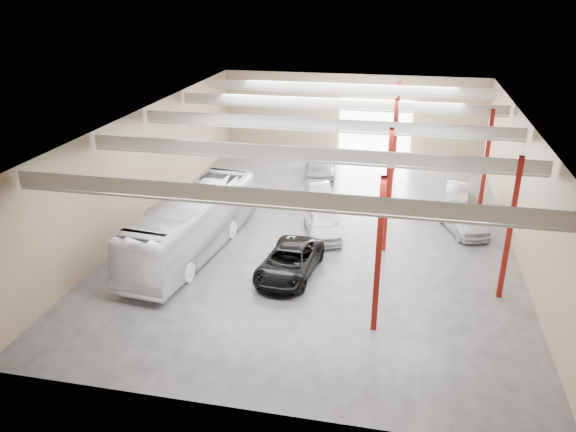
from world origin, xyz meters
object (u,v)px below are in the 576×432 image
at_px(black_sedan, 289,262).
at_px(car_right_near, 457,191).
at_px(coach_bus, 193,224).
at_px(car_row_c, 320,166).
at_px(car_right_far, 463,219).
at_px(car_row_b, 319,193).
at_px(car_row_a, 322,223).

height_order(black_sedan, car_right_near, black_sedan).
bearing_deg(coach_bus, black_sedan, -9.37).
relative_size(car_row_c, car_right_far, 1.18).
height_order(black_sedan, car_right_far, car_right_far).
xyz_separation_m(car_row_b, car_right_far, (9.20, -2.78, 0.11)).
xyz_separation_m(car_right_near, car_right_far, (0.00, -5.20, 0.13)).
distance_m(car_row_b, car_right_far, 9.61).
xyz_separation_m(coach_bus, black_sedan, (5.76, -1.56, -0.92)).
relative_size(black_sedan, car_row_c, 0.99).
height_order(car_row_b, car_right_near, car_row_b).
distance_m(black_sedan, car_row_c, 16.22).
height_order(car_row_a, car_right_far, car_right_far).
distance_m(coach_bus, car_right_near, 18.66).
height_order(car_row_a, car_right_near, car_row_a).
distance_m(car_row_c, car_right_far, 13.21).
bearing_deg(car_row_c, black_sedan, -95.04).
height_order(black_sedan, car_row_c, car_row_c).
distance_m(car_row_a, car_row_b, 5.30).
height_order(coach_bus, car_right_far, coach_bus).
height_order(coach_bus, car_row_b, coach_bus).
bearing_deg(car_row_b, coach_bus, -140.67).
height_order(coach_bus, black_sedan, coach_bus).
relative_size(black_sedan, car_row_b, 1.30).
bearing_deg(coach_bus, car_right_near, 42.97).
height_order(black_sedan, car_row_a, car_row_a).
xyz_separation_m(black_sedan, car_right_far, (9.09, 7.62, 0.04)).
xyz_separation_m(coach_bus, car_row_a, (6.66, 3.64, -0.89)).
bearing_deg(coach_bus, car_right_far, 27.99).
bearing_deg(black_sedan, car_right_near, 60.33).
height_order(car_row_b, car_right_far, car_right_far).
xyz_separation_m(car_row_b, car_row_c, (-0.84, 5.80, 0.11)).
distance_m(coach_bus, car_right_far, 16.06).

